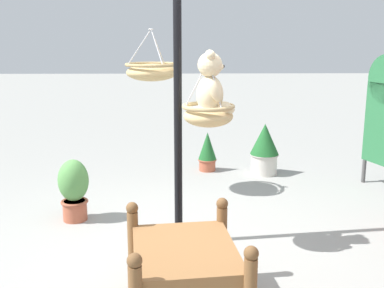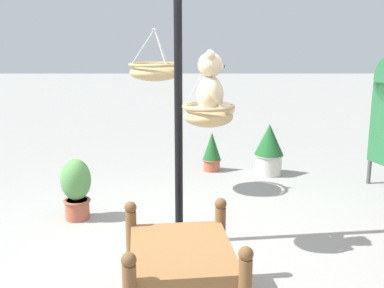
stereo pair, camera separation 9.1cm
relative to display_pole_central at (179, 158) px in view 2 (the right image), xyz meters
The scene contains 9 objects.
ground_plane 0.80m from the display_pole_central, 10.27° to the left, with size 40.00×40.00×0.00m, color gray.
display_pole_central is the anchor object (origin of this frame).
hanging_basket_with_teddy 0.50m from the display_pole_central, 59.04° to the left, with size 0.43×0.43×0.55m.
teddy_bear 0.71m from the display_pole_central, 61.31° to the left, with size 0.35×0.31×0.51m.
hanging_basket_left_high 1.55m from the display_pole_central, 167.80° to the right, with size 0.60×0.60×0.57m.
wooden_planter_box 1.23m from the display_pole_central, ahead, with size 0.99×0.84×0.65m.
potted_plant_tall_leafy 2.42m from the display_pole_central, behind, with size 0.26×0.26×0.54m.
potted_plant_small_succulent 1.27m from the display_pole_central, 118.29° to the right, with size 0.30×0.30×0.63m.
potted_plant_conical_shrub 2.48m from the display_pole_central, 152.08° to the left, with size 0.38×0.38×0.69m.
Camera 2 is at (3.82, 0.09, 1.82)m, focal length 44.20 mm.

